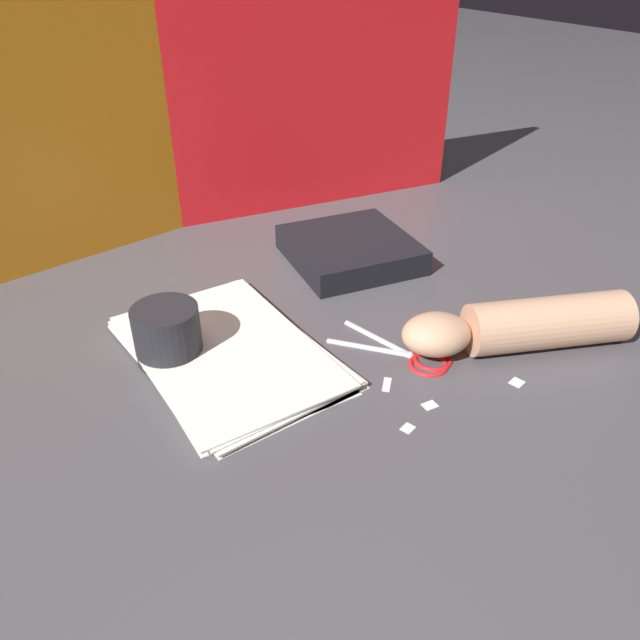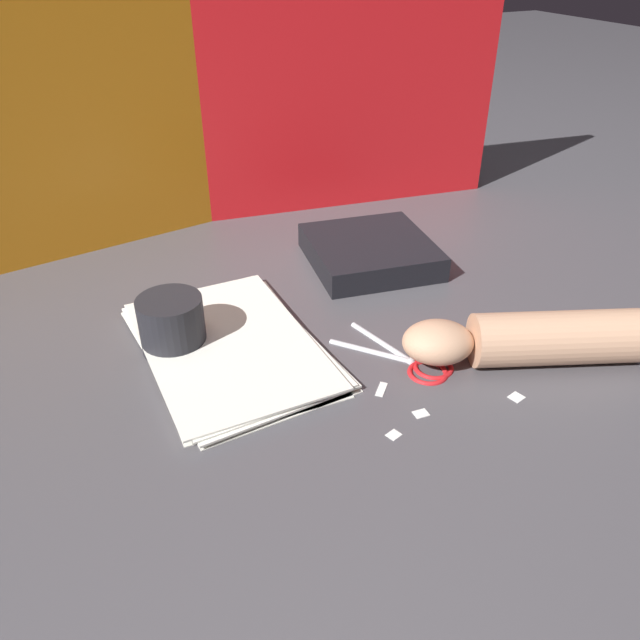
{
  "view_description": "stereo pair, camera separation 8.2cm",
  "coord_description": "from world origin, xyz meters",
  "px_view_note": "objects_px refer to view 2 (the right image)",
  "views": [
    {
      "loc": [
        -0.39,
        -0.61,
        0.5
      ],
      "look_at": [
        -0.03,
        -0.01,
        0.06
      ],
      "focal_mm": 35.0,
      "sensor_mm": 36.0,
      "label": 1
    },
    {
      "loc": [
        -0.32,
        -0.64,
        0.5
      ],
      "look_at": [
        -0.03,
        -0.01,
        0.06
      ],
      "focal_mm": 35.0,
      "sensor_mm": 36.0,
      "label": 2
    }
  ],
  "objects_px": {
    "paper_stack": "(231,346)",
    "book_closed": "(370,252)",
    "scissors": "(413,360)",
    "hand_forearm": "(528,339)",
    "mug": "(172,324)"
  },
  "relations": [
    {
      "from": "paper_stack",
      "to": "mug",
      "type": "distance_m",
      "value": 0.09
    },
    {
      "from": "book_closed",
      "to": "mug",
      "type": "height_order",
      "value": "mug"
    },
    {
      "from": "hand_forearm",
      "to": "scissors",
      "type": "bearing_deg",
      "value": 156.38
    },
    {
      "from": "scissors",
      "to": "hand_forearm",
      "type": "distance_m",
      "value": 0.15
    },
    {
      "from": "book_closed",
      "to": "mug",
      "type": "relative_size",
      "value": 2.64
    },
    {
      "from": "scissors",
      "to": "paper_stack",
      "type": "bearing_deg",
      "value": 148.54
    },
    {
      "from": "scissors",
      "to": "mug",
      "type": "xyz_separation_m",
      "value": [
        -0.28,
        0.17,
        0.03
      ]
    },
    {
      "from": "paper_stack",
      "to": "mug",
      "type": "bearing_deg",
      "value": 149.78
    },
    {
      "from": "paper_stack",
      "to": "scissors",
      "type": "bearing_deg",
      "value": -31.46
    },
    {
      "from": "paper_stack",
      "to": "mug",
      "type": "relative_size",
      "value": 3.88
    },
    {
      "from": "hand_forearm",
      "to": "paper_stack",
      "type": "bearing_deg",
      "value": 151.49
    },
    {
      "from": "book_closed",
      "to": "scissors",
      "type": "distance_m",
      "value": 0.3
    },
    {
      "from": "paper_stack",
      "to": "scissors",
      "type": "xyz_separation_m",
      "value": [
        0.21,
        -0.13,
        -0.0
      ]
    },
    {
      "from": "paper_stack",
      "to": "hand_forearm",
      "type": "distance_m",
      "value": 0.4
    },
    {
      "from": "paper_stack",
      "to": "book_closed",
      "type": "relative_size",
      "value": 1.47
    }
  ]
}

